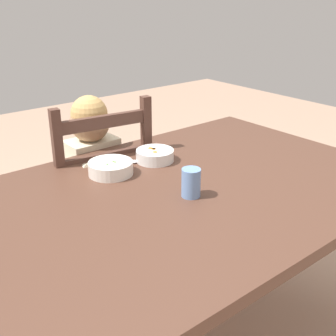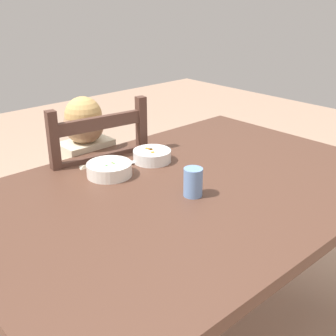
% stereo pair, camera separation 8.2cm
% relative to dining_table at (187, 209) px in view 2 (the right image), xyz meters
% --- Properties ---
extents(dining_table, '(1.51, 1.02, 0.74)m').
position_rel_dining_table_xyz_m(dining_table, '(0.00, 0.00, 0.00)').
color(dining_table, '#533427').
rests_on(dining_table, ground).
extents(dining_chair, '(0.48, 0.48, 0.97)m').
position_rel_dining_table_xyz_m(dining_chair, '(-0.05, 0.56, -0.19)').
color(dining_chair, '#4F3228').
rests_on(dining_chair, ground).
extents(child_figure, '(0.32, 0.31, 0.96)m').
position_rel_dining_table_xyz_m(child_figure, '(-0.04, 0.55, -0.02)').
color(child_figure, beige).
rests_on(child_figure, ground).
extents(bowl_of_peas, '(0.16, 0.16, 0.05)m').
position_rel_dining_table_xyz_m(bowl_of_peas, '(-0.14, 0.26, 0.11)').
color(bowl_of_peas, white).
rests_on(bowl_of_peas, dining_table).
extents(bowl_of_carrots, '(0.15, 0.15, 0.05)m').
position_rel_dining_table_xyz_m(bowl_of_carrots, '(0.06, 0.26, 0.11)').
color(bowl_of_carrots, white).
rests_on(bowl_of_carrots, dining_table).
extents(spoon, '(0.12, 0.10, 0.01)m').
position_rel_dining_table_xyz_m(spoon, '(-0.00, 0.29, 0.09)').
color(spoon, silver).
rests_on(spoon, dining_table).
extents(drinking_cup, '(0.06, 0.06, 0.10)m').
position_rel_dining_table_xyz_m(drinking_cup, '(-0.04, -0.06, 0.14)').
color(drinking_cup, '#6B93CD').
rests_on(drinking_cup, dining_table).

